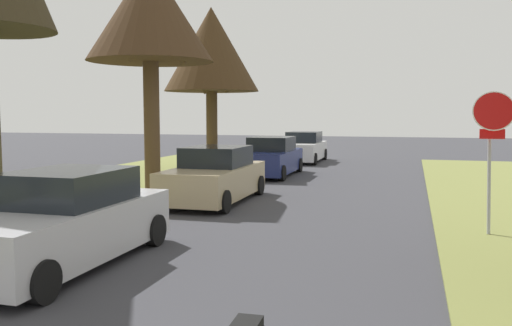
{
  "coord_description": "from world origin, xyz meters",
  "views": [
    {
      "loc": [
        3.1,
        -0.35,
        2.51
      ],
      "look_at": [
        -0.23,
        11.13,
        1.42
      ],
      "focal_mm": 37.86,
      "sensor_mm": 36.0,
      "label": 1
    }
  ],
  "objects_px": {
    "street_tree_left_mid_b": "(150,13)",
    "street_tree_left_far": "(211,50)",
    "parked_sedan_navy": "(271,158)",
    "parked_sedan_tan": "(215,177)",
    "parked_sedan_white": "(304,148)",
    "parked_sedan_silver": "(63,222)",
    "stop_sign_far": "(492,132)"
  },
  "relations": [
    {
      "from": "parked_sedan_silver",
      "to": "stop_sign_far",
      "type": "bearing_deg",
      "value": 30.9
    },
    {
      "from": "stop_sign_far",
      "to": "parked_sedan_navy",
      "type": "relative_size",
      "value": 0.66
    },
    {
      "from": "street_tree_left_far",
      "to": "parked_sedan_tan",
      "type": "bearing_deg",
      "value": -68.62
    },
    {
      "from": "stop_sign_far",
      "to": "street_tree_left_far",
      "type": "height_order",
      "value": "street_tree_left_far"
    },
    {
      "from": "street_tree_left_mid_b",
      "to": "street_tree_left_far",
      "type": "bearing_deg",
      "value": 93.26
    },
    {
      "from": "stop_sign_far",
      "to": "street_tree_left_far",
      "type": "xyz_separation_m",
      "value": [
        -10.04,
        10.43,
        3.1
      ]
    },
    {
      "from": "stop_sign_far",
      "to": "parked_sedan_white",
      "type": "height_order",
      "value": "stop_sign_far"
    },
    {
      "from": "parked_sedan_tan",
      "to": "parked_sedan_navy",
      "type": "relative_size",
      "value": 1.0
    },
    {
      "from": "stop_sign_far",
      "to": "parked_sedan_silver",
      "type": "xyz_separation_m",
      "value": [
        -7.09,
        -4.24,
        -1.43
      ]
    },
    {
      "from": "stop_sign_far",
      "to": "parked_sedan_white",
      "type": "relative_size",
      "value": 0.66
    },
    {
      "from": "parked_sedan_silver",
      "to": "parked_sedan_tan",
      "type": "height_order",
      "value": "same"
    },
    {
      "from": "street_tree_left_mid_b",
      "to": "parked_sedan_tan",
      "type": "relative_size",
      "value": 1.66
    },
    {
      "from": "parked_sedan_silver",
      "to": "parked_sedan_navy",
      "type": "distance_m",
      "value": 13.62
    },
    {
      "from": "parked_sedan_white",
      "to": "stop_sign_far",
      "type": "bearing_deg",
      "value": -66.22
    },
    {
      "from": "parked_sedan_navy",
      "to": "parked_sedan_white",
      "type": "distance_m",
      "value": 6.58
    },
    {
      "from": "street_tree_left_far",
      "to": "parked_sedan_navy",
      "type": "relative_size",
      "value": 1.6
    },
    {
      "from": "street_tree_left_mid_b",
      "to": "street_tree_left_far",
      "type": "height_order",
      "value": "street_tree_left_mid_b"
    },
    {
      "from": "parked_sedan_tan",
      "to": "parked_sedan_white",
      "type": "distance_m",
      "value": 13.39
    },
    {
      "from": "parked_sedan_navy",
      "to": "parked_sedan_tan",
      "type": "bearing_deg",
      "value": -88.92
    },
    {
      "from": "stop_sign_far",
      "to": "parked_sedan_navy",
      "type": "height_order",
      "value": "stop_sign_far"
    },
    {
      "from": "street_tree_left_far",
      "to": "parked_sedan_navy",
      "type": "bearing_deg",
      "value": -19.59
    },
    {
      "from": "street_tree_left_mid_b",
      "to": "parked_sedan_navy",
      "type": "xyz_separation_m",
      "value": [
        2.58,
        5.34,
        -4.97
      ]
    },
    {
      "from": "stop_sign_far",
      "to": "parked_sedan_white",
      "type": "bearing_deg",
      "value": 113.78
    },
    {
      "from": "street_tree_left_mid_b",
      "to": "parked_sedan_white",
      "type": "distance_m",
      "value": 13.18
    },
    {
      "from": "parked_sedan_tan",
      "to": "parked_sedan_silver",
      "type": "bearing_deg",
      "value": -91.09
    },
    {
      "from": "street_tree_left_far",
      "to": "parked_sedan_tan",
      "type": "height_order",
      "value": "street_tree_left_far"
    },
    {
      "from": "parked_sedan_silver",
      "to": "parked_sedan_white",
      "type": "height_order",
      "value": "same"
    },
    {
      "from": "parked_sedan_tan",
      "to": "street_tree_left_far",
      "type": "bearing_deg",
      "value": 111.38
    },
    {
      "from": "parked_sedan_silver",
      "to": "parked_sedan_navy",
      "type": "xyz_separation_m",
      "value": [
        0.0,
        13.62,
        0.0
      ]
    },
    {
      "from": "stop_sign_far",
      "to": "street_tree_left_mid_b",
      "type": "height_order",
      "value": "street_tree_left_mid_b"
    },
    {
      "from": "street_tree_left_mid_b",
      "to": "parked_sedan_white",
      "type": "xyz_separation_m",
      "value": [
        2.64,
        11.92,
        -4.97
      ]
    },
    {
      "from": "parked_sedan_white",
      "to": "street_tree_left_mid_b",
      "type": "bearing_deg",
      "value": -102.5
    }
  ]
}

